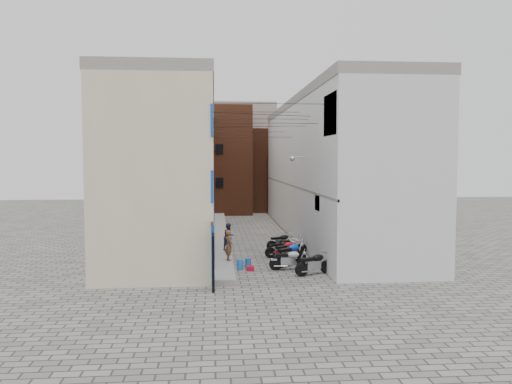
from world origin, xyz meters
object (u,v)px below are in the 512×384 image
object	(u,v)px
motorcycle_f	(290,244)
red_crate	(250,268)
motorcycle_d	(286,250)
water_jug_far	(248,263)
motorcycle_b	(289,259)
motorcycle_g	(281,241)
motorcycle_e	(281,248)
motorcycle_a	(314,262)
motorcycle_c	(290,253)
person_a	(229,245)
person_b	(229,237)
water_jug_near	(240,264)

from	to	relation	value
motorcycle_f	red_crate	size ratio (longest dim) A/B	4.96
motorcycle_d	water_jug_far	distance (m)	2.47
motorcycle_b	motorcycle_g	world-z (taller)	motorcycle_b
motorcycle_f	motorcycle_e	bearing A→B (deg)	-31.49
motorcycle_b	motorcycle_d	bearing A→B (deg)	-178.58
motorcycle_a	red_crate	size ratio (longest dim) A/B	5.39
motorcycle_b	water_jug_far	size ratio (longest dim) A/B	4.10
motorcycle_a	motorcycle_c	size ratio (longest dim) A/B	0.90
person_a	motorcycle_f	bearing A→B (deg)	-66.04
motorcycle_e	motorcycle_c	bearing A→B (deg)	-7.28
motorcycle_d	motorcycle_e	bearing A→B (deg)	144.72
person_b	person_a	bearing A→B (deg)	-139.20
motorcycle_b	red_crate	distance (m)	1.84
motorcycle_a	motorcycle_b	world-z (taller)	motorcycle_a
motorcycle_c	person_a	distance (m)	2.97
motorcycle_a	person_a	world-z (taller)	person_a
motorcycle_a	motorcycle_d	world-z (taller)	motorcycle_d
motorcycle_d	water_jug_near	world-z (taller)	motorcycle_d
motorcycle_d	motorcycle_f	xyz separation A→B (m)	(0.53, 1.93, -0.06)
motorcycle_a	motorcycle_b	distance (m)	1.38
motorcycle_f	motorcycle_g	size ratio (longest dim) A/B	0.97
person_b	motorcycle_e	bearing A→B (deg)	-66.24
motorcycle_a	water_jug_near	size ratio (longest dim) A/B	4.00
motorcycle_a	motorcycle_c	world-z (taller)	motorcycle_c
motorcycle_a	motorcycle_f	size ratio (longest dim) A/B	1.09
motorcycle_a	person_a	xyz separation A→B (m)	(-3.69, 2.23, 0.43)
motorcycle_e	water_jug_near	distance (m)	3.57
motorcycle_c	motorcycle_d	bearing A→B (deg)	144.85
motorcycle_g	water_jug_near	world-z (taller)	motorcycle_g
water_jug_far	red_crate	size ratio (longest dim) A/B	1.27
person_a	water_jug_far	xyz separation A→B (m)	(0.89, -0.56, -0.76)
motorcycle_c	motorcycle_g	size ratio (longest dim) A/B	1.17
motorcycle_d	person_b	world-z (taller)	person_b
motorcycle_g	motorcycle_f	bearing A→B (deg)	-3.40
motorcycle_f	red_crate	xyz separation A→B (m)	(-2.47, -3.99, -0.40)
motorcycle_c	person_b	xyz separation A→B (m)	(-2.85, 3.01, 0.36)
motorcycle_b	water_jug_far	distance (m)	1.99
red_crate	water_jug_far	bearing A→B (deg)	95.00
motorcycle_e	person_b	xyz separation A→B (m)	(-2.67, 0.91, 0.47)
motorcycle_f	person_a	bearing A→B (deg)	-47.80
water_jug_near	red_crate	bearing A→B (deg)	-33.03
motorcycle_a	red_crate	xyz separation A→B (m)	(-2.75, 1.03, -0.44)
motorcycle_g	person_b	bearing A→B (deg)	-90.17
motorcycle_c	person_a	world-z (taller)	person_a
motorcycle_d	water_jug_far	size ratio (longest dim) A/B	4.35
motorcycle_b	person_a	xyz separation A→B (m)	(-2.73, 1.24, 0.45)
person_b	water_jug_near	bearing A→B (deg)	-131.02
person_b	water_jug_far	size ratio (longest dim) A/B	3.21
motorcycle_f	water_jug_far	xyz separation A→B (m)	(-2.52, -3.35, -0.28)
person_a	person_b	distance (m)	2.76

